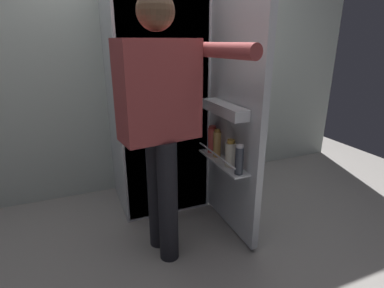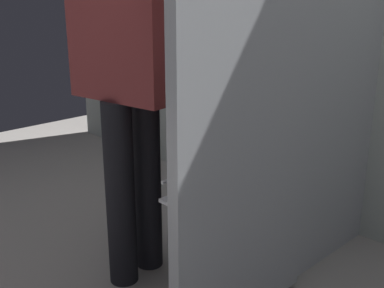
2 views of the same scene
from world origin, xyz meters
TOP-DOWN VIEW (x-y plane):
  - ground_plane at (0.00, 0.00)m, footprint 5.46×5.46m
  - refrigerator at (0.03, 0.51)m, footprint 0.73×1.28m
  - person at (-0.17, -0.15)m, footprint 0.61×0.71m

SIDE VIEW (x-z plane):
  - ground_plane at x=0.00m, z-range 0.00..0.00m
  - refrigerator at x=0.03m, z-range 0.00..1.76m
  - person at x=-0.17m, z-range 0.16..1.73m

